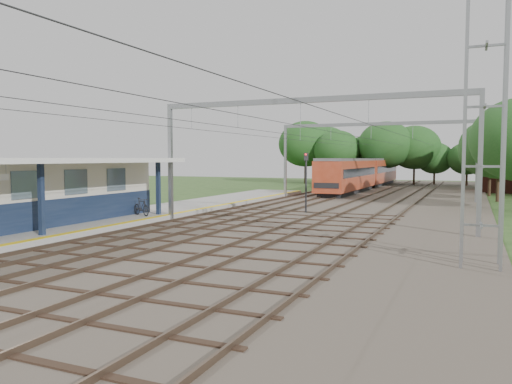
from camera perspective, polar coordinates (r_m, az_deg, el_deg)
The scene contains 13 objects.
ground at distance 16.13m, azimuth -24.35°, elevation -10.00°, with size 160.00×160.00×0.00m, color #2D4C1E.
ballast_bed at distance 41.34m, azimuth 12.71°, elevation -1.40°, with size 18.00×90.00×0.10m, color #473D33.
platform at distance 31.29m, azimuth -14.52°, elevation -2.86°, with size 5.00×52.00×0.35m, color gray.
yellow_stripe at distance 29.94m, azimuth -11.13°, elevation -2.76°, with size 0.45×52.00×0.01m, color yellow.
station_building at distance 27.03m, azimuth -26.11°, elevation -0.19°, with size 3.41×18.00×3.40m.
canopy at distance 25.48m, azimuth -26.31°, elevation 3.18°, with size 6.40×20.00×3.44m.
rail_tracks at distance 41.87m, azimuth 9.35°, elevation -1.12°, with size 11.80×88.00×0.15m.
catenary_system at distance 36.73m, azimuth 10.50°, elevation 6.52°, with size 17.22×88.00×7.00m.
lattice_pylon at distance 18.59m, azimuth 24.73°, elevation 10.40°, with size 1.30×1.30×12.00m.
tree_band at distance 68.04m, azimuth 16.96°, elevation 4.66°, with size 31.72×30.88×8.82m.
bicycle at distance 30.58m, azimuth -12.97°, elevation -1.66°, with size 0.50×1.77×1.06m, color black.
train at distance 62.67m, azimuth 12.31°, elevation 2.21°, with size 2.80×34.81×3.68m.
signal_post at distance 33.88m, azimuth 5.74°, elevation 1.81°, with size 0.33×0.30×4.15m.
Camera 1 is at (11.69, -10.45, 3.77)m, focal length 35.00 mm.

